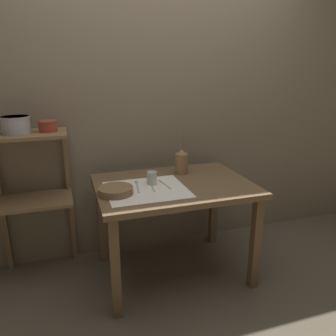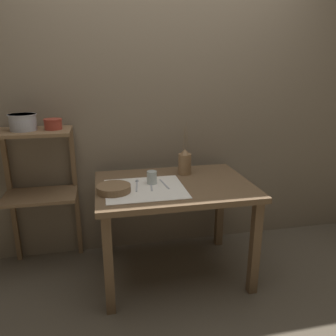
{
  "view_description": "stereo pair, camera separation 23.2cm",
  "coord_description": "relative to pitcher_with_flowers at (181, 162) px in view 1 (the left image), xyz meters",
  "views": [
    {
      "loc": [
        -0.72,
        -2.11,
        1.54
      ],
      "look_at": [
        -0.04,
        0.0,
        0.86
      ],
      "focal_mm": 35.0,
      "sensor_mm": 36.0,
      "label": 1
    },
    {
      "loc": [
        -0.5,
        -2.17,
        1.54
      ],
      "look_at": [
        -0.04,
        0.0,
        0.86
      ],
      "focal_mm": 35.0,
      "sensor_mm": 36.0,
      "label": 2
    }
  ],
  "objects": [
    {
      "name": "fork_inner",
      "position": [
        -0.51,
        -0.23,
        -0.09
      ],
      "size": [
        0.02,
        0.2,
        0.0
      ],
      "color": "#A8A8AD",
      "rests_on": "wooden_table"
    },
    {
      "name": "fork_outer",
      "position": [
        -0.21,
        -0.21,
        -0.09
      ],
      "size": [
        0.04,
        0.2,
        0.0
      ],
      "color": "#A8A8AD",
      "rests_on": "wooden_table"
    },
    {
      "name": "glass_tumbler_near",
      "position": [
        -0.29,
        -0.18,
        -0.05
      ],
      "size": [
        0.07,
        0.07,
        0.09
      ],
      "color": "#B7C1BC",
      "rests_on": "wooden_table"
    },
    {
      "name": "metal_pot_small",
      "position": [
        -0.96,
        0.08,
        0.32
      ],
      "size": [
        0.13,
        0.13,
        0.08
      ],
      "color": "#9E3828",
      "rests_on": "wooden_shelf_unit"
    },
    {
      "name": "wooden_shelf_unit",
      "position": [
        -1.11,
        0.12,
        -0.05
      ],
      "size": [
        0.53,
        0.36,
        1.12
      ],
      "color": "brown",
      "rests_on": "ground_plane"
    },
    {
      "name": "wooden_table",
      "position": [
        -0.13,
        -0.2,
        -0.2
      ],
      "size": [
        1.12,
        0.81,
        0.74
      ],
      "color": "brown",
      "rests_on": "ground_plane"
    },
    {
      "name": "metal_pot_large",
      "position": [
        -1.16,
        0.08,
        0.34
      ],
      "size": [
        0.19,
        0.19,
        0.12
      ],
      "color": "#A8A8AD",
      "rests_on": "wooden_shelf_unit"
    },
    {
      "name": "linen_cloth",
      "position": [
        -0.35,
        -0.27,
        -0.09
      ],
      "size": [
        0.55,
        0.48,
        0.0
      ],
      "color": "white",
      "rests_on": "wooden_table"
    },
    {
      "name": "wooden_bowl",
      "position": [
        -0.57,
        -0.29,
        -0.07
      ],
      "size": [
        0.23,
        0.23,
        0.05
      ],
      "color": "brown",
      "rests_on": "wooden_table"
    },
    {
      "name": "pitcher_with_flowers",
      "position": [
        0.0,
        0.0,
        0.0
      ],
      "size": [
        0.1,
        0.1,
        0.42
      ],
      "color": "olive",
      "rests_on": "wooden_table"
    },
    {
      "name": "spoon_outer",
      "position": [
        -0.4,
        -0.16,
        -0.09
      ],
      "size": [
        0.05,
        0.21,
        0.02
      ],
      "color": "#A8A8AD",
      "rests_on": "wooden_table"
    },
    {
      "name": "stone_wall_back",
      "position": [
        -0.13,
        0.31,
        0.36
      ],
      "size": [
        7.0,
        0.06,
        2.4
      ],
      "color": "#7A6B56",
      "rests_on": "ground_plane"
    },
    {
      "name": "knife_center",
      "position": [
        -0.3,
        -0.23,
        -0.09
      ],
      "size": [
        0.03,
        0.2,
        0.0
      ],
      "color": "#A8A8AD",
      "rests_on": "wooden_table"
    },
    {
      "name": "ground_plane",
      "position": [
        -0.13,
        -0.2,
        -0.84
      ],
      "size": [
        12.0,
        12.0,
        0.0
      ],
      "primitive_type": "plane",
      "color": "brown"
    }
  ]
}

